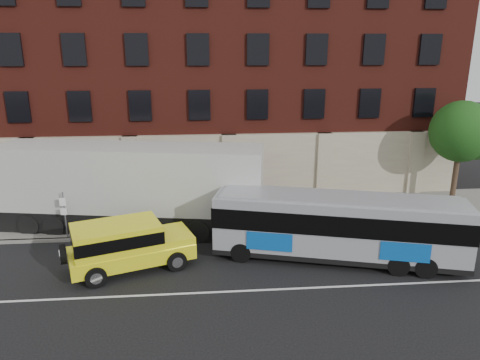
{
  "coord_description": "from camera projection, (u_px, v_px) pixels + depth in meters",
  "views": [
    {
      "loc": [
        -1.63,
        -15.17,
        9.29
      ],
      "look_at": [
        0.14,
        5.5,
        3.11
      ],
      "focal_mm": 33.47,
      "sensor_mm": 36.0,
      "label": 1
    }
  ],
  "objects": [
    {
      "name": "ground",
      "position": [
        249.0,
        298.0,
        17.27
      ],
      "size": [
        120.0,
        120.0,
        0.0
      ],
      "primitive_type": "plane",
      "color": "black",
      "rests_on": "ground"
    },
    {
      "name": "sidewalk",
      "position": [
        232.0,
        213.0,
        25.84
      ],
      "size": [
        60.0,
        6.0,
        0.15
      ],
      "primitive_type": "cube",
      "color": "gray",
      "rests_on": "ground"
    },
    {
      "name": "kerb",
      "position": [
        236.0,
        234.0,
        22.98
      ],
      "size": [
        60.0,
        0.25,
        0.15
      ],
      "primitive_type": "cube",
      "color": "gray",
      "rests_on": "ground"
    },
    {
      "name": "lane_line",
      "position": [
        247.0,
        291.0,
        17.74
      ],
      "size": [
        60.0,
        0.12,
        0.01
      ],
      "primitive_type": "cube",
      "color": "silver",
      "rests_on": "ground"
    },
    {
      "name": "building",
      "position": [
        224.0,
        72.0,
        31.26
      ],
      "size": [
        30.0,
        12.1,
        15.0
      ],
      "color": "#5C1E15",
      "rests_on": "sidewalk"
    },
    {
      "name": "sign_pole",
      "position": [
        64.0,
        213.0,
        22.03
      ],
      "size": [
        0.3,
        0.2,
        2.5
      ],
      "color": "slate",
      "rests_on": "ground"
    },
    {
      "name": "street_tree",
      "position": [
        462.0,
        134.0,
        26.18
      ],
      "size": [
        3.6,
        3.6,
        6.2
      ],
      "color": "#3E2B1F",
      "rests_on": "sidewalk"
    },
    {
      "name": "city_bus",
      "position": [
        338.0,
        225.0,
        19.92
      ],
      "size": [
        11.26,
        5.22,
        3.02
      ],
      "color": "#94959D",
      "rests_on": "ground"
    },
    {
      "name": "yellow_suv",
      "position": [
        125.0,
        243.0,
        19.19
      ],
      "size": [
        5.66,
        3.79,
        2.11
      ],
      "color": "#FFF91B",
      "rests_on": "ground"
    },
    {
      "name": "shipping_container",
      "position": [
        132.0,
        189.0,
        23.15
      ],
      "size": [
        13.78,
        5.05,
        4.5
      ],
      "color": "black",
      "rests_on": "ground"
    }
  ]
}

